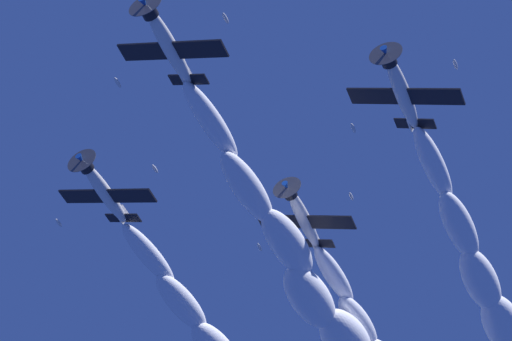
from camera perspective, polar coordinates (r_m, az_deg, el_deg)
name	(u,v)px	position (r m, az deg, el deg)	size (l,w,h in m)	color
airplane_lead	(168,44)	(68.76, -4.64, 6.63)	(7.62, 7.28, 3.53)	silver
airplane_left_wingman	(401,90)	(71.12, 7.62, 4.20)	(7.54, 7.28, 3.67)	silver
airplane_right_wingman	(103,191)	(78.08, -8.00, -1.05)	(7.78, 7.29, 3.21)	silver
airplane_slot_tail	(303,217)	(81.83, 2.46, -2.44)	(7.76, 7.28, 3.45)	silver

